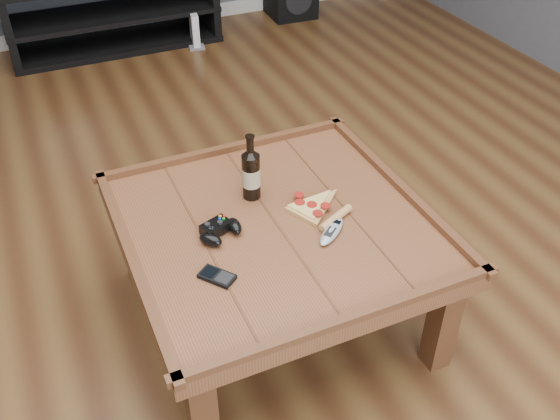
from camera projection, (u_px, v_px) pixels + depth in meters
name	position (u px, v px, depth m)	size (l,w,h in m)	color
ground	(276.00, 315.00, 2.36)	(6.00, 6.00, 0.00)	#432513
baseboard	(110.00, 27.00, 4.49)	(5.00, 0.02, 0.10)	silver
coffee_table	(276.00, 236.00, 2.12)	(1.03, 1.03, 0.48)	#5A3019
media_console	(112.00, 11.00, 4.19)	(1.40, 0.45, 0.50)	black
beer_bottle	(251.00, 173.00, 2.14)	(0.06, 0.06, 0.25)	black
game_controller	(220.00, 230.00, 2.02)	(0.16, 0.14, 0.05)	black
pizza_slice	(315.00, 209.00, 2.13)	(0.27, 0.32, 0.03)	tan
smartphone	(217.00, 276.00, 1.87)	(0.11, 0.12, 0.01)	black
remote_control	(332.00, 232.00, 2.03)	(0.15, 0.13, 0.02)	#9CA2AA
game_console	(194.00, 31.00, 4.29)	(0.13, 0.20, 0.23)	gray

